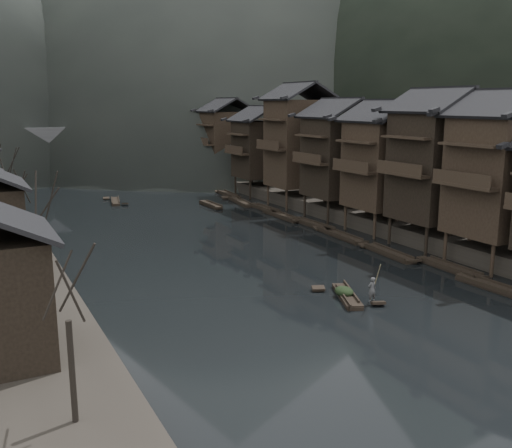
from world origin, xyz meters
TOP-DOWN VIEW (x-y plane):
  - water at (0.00, 0.00)m, footprint 300.00×300.00m
  - right_bank at (35.00, 40.00)m, footprint 40.00×200.00m
  - stilt_houses at (17.28, 19.44)m, footprint 9.00×67.60m
  - bare_trees at (-17.00, 16.07)m, footprint 3.58×63.56m
  - moored_sampans at (11.88, 18.27)m, footprint 3.09×53.53m
  - midriver_boats at (1.64, 38.96)m, footprint 11.90×14.56m
  - stone_bridge at (-0.00, 72.00)m, footprint 40.00×6.00m
  - hero_sampan at (1.53, -2.34)m, footprint 2.90×5.21m
  - cargo_heap at (1.43, -2.11)m, footprint 1.16×1.52m
  - boatman at (2.25, -4.04)m, footprint 0.62×0.42m
  - bamboo_pole at (2.45, -4.04)m, footprint 1.11×2.31m

SIDE VIEW (x-z plane):
  - water at x=0.00m, z-range 0.00..0.00m
  - hero_sampan at x=1.53m, z-range -0.02..0.42m
  - moored_sampans at x=11.88m, z-range -0.03..0.44m
  - midriver_boats at x=1.64m, z-range -0.02..0.43m
  - cargo_heap at x=1.43m, z-range 0.44..1.14m
  - right_bank at x=35.00m, z-range 0.00..1.80m
  - boatman at x=2.25m, z-range 0.44..2.11m
  - bamboo_pole at x=2.45m, z-range 2.11..5.66m
  - stone_bridge at x=0.00m, z-range 0.61..9.61m
  - bare_trees at x=-17.00m, z-range 2.57..9.73m
  - stilt_houses at x=17.28m, z-range 0.85..16.65m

